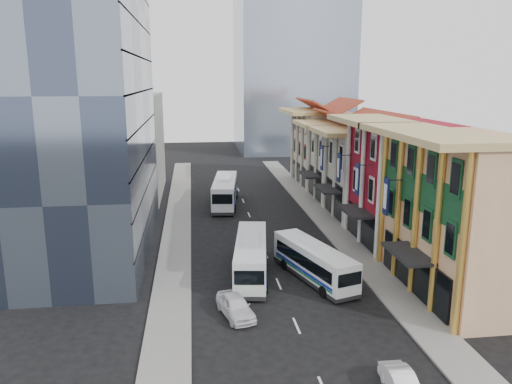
{
  "coord_description": "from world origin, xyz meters",
  "views": [
    {
      "loc": [
        -6.59,
        -28.93,
        16.2
      ],
      "look_at": [
        -0.03,
        22.15,
        4.38
      ],
      "focal_mm": 35.0,
      "sensor_mm": 36.0,
      "label": 1
    }
  ],
  "objects": [
    {
      "name": "sedan_left",
      "position": [
        -3.93,
        2.92,
        0.75
      ],
      "size": [
        2.88,
        4.72,
        1.5
      ],
      "primitive_type": "imported",
      "rotation": [
        0.0,
        0.0,
        0.27
      ],
      "color": "silver",
      "rests_on": "ground"
    },
    {
      "name": "shophouse_red",
      "position": [
        14.0,
        17.0,
        6.0
      ],
      "size": [
        8.0,
        10.0,
        12.0
      ],
      "primitive_type": "cube",
      "color": "maroon",
      "rests_on": "ground"
    },
    {
      "name": "office_tower",
      "position": [
        -17.0,
        19.0,
        15.0
      ],
      "size": [
        12.0,
        26.0,
        30.0
      ],
      "primitive_type": "cube",
      "color": "#39435A",
      "rests_on": "ground"
    },
    {
      "name": "ground",
      "position": [
        0.0,
        0.0,
        0.0
      ],
      "size": [
        200.0,
        200.0,
        0.0
      ],
      "primitive_type": "plane",
      "color": "black",
      "rests_on": "ground"
    },
    {
      "name": "shophouse_cream_near",
      "position": [
        14.0,
        26.5,
        5.0
      ],
      "size": [
        8.0,
        9.0,
        10.0
      ],
      "primitive_type": "cube",
      "color": "beige",
      "rests_on": "ground"
    },
    {
      "name": "bus_right",
      "position": [
        3.0,
        8.53,
        1.6
      ],
      "size": [
        5.25,
        10.23,
        3.21
      ],
      "primitive_type": null,
      "rotation": [
        0.0,
        0.0,
        0.31
      ],
      "color": "white",
      "rests_on": "ground"
    },
    {
      "name": "sidewalk_right",
      "position": [
        8.5,
        22.0,
        0.07
      ],
      "size": [
        3.0,
        90.0,
        0.15
      ],
      "primitive_type": "cube",
      "color": "slate",
      "rests_on": "ground"
    },
    {
      "name": "shophouse_cream_far",
      "position": [
        14.0,
        46.0,
        5.5
      ],
      "size": [
        8.0,
        12.0,
        11.0
      ],
      "primitive_type": "cube",
      "color": "beige",
      "rests_on": "ground"
    },
    {
      "name": "bus_left_near",
      "position": [
        -2.0,
        10.01,
        1.75
      ],
      "size": [
        4.07,
        11.14,
        3.49
      ],
      "primitive_type": null,
      "rotation": [
        0.0,
        0.0,
        -0.14
      ],
      "color": "silver",
      "rests_on": "ground"
    },
    {
      "name": "shophouse_cream_mid",
      "position": [
        14.0,
        35.5,
        5.0
      ],
      "size": [
        8.0,
        9.0,
        10.0
      ],
      "primitive_type": "cube",
      "color": "beige",
      "rests_on": "ground"
    },
    {
      "name": "office_block_far",
      "position": [
        -16.0,
        42.0,
        7.0
      ],
      "size": [
        10.0,
        18.0,
        14.0
      ],
      "primitive_type": "cube",
      "color": "gray",
      "rests_on": "ground"
    },
    {
      "name": "sidewalk_left",
      "position": [
        -8.5,
        22.0,
        0.07
      ],
      "size": [
        3.0,
        90.0,
        0.15
      ],
      "primitive_type": "cube",
      "color": "slate",
      "rests_on": "ground"
    },
    {
      "name": "bus_left_far",
      "position": [
        -2.55,
        33.98,
        1.92
      ],
      "size": [
        4.23,
        12.22,
        3.84
      ],
      "primitive_type": null,
      "rotation": [
        0.0,
        0.0,
        -0.12
      ],
      "color": "silver",
      "rests_on": "ground"
    },
    {
      "name": "shophouse_tan",
      "position": [
        14.0,
        5.0,
        6.0
      ],
      "size": [
        8.0,
        14.0,
        12.0
      ],
      "primitive_type": "cube",
      "color": "tan",
      "rests_on": "ground"
    },
    {
      "name": "sedan_right",
      "position": [
        3.92,
        -7.04,
        0.62
      ],
      "size": [
        1.32,
        3.76,
        1.24
      ],
      "primitive_type": "imported",
      "rotation": [
        0.0,
        0.0,
        -0.0
      ],
      "color": "white",
      "rests_on": "ground"
    }
  ]
}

